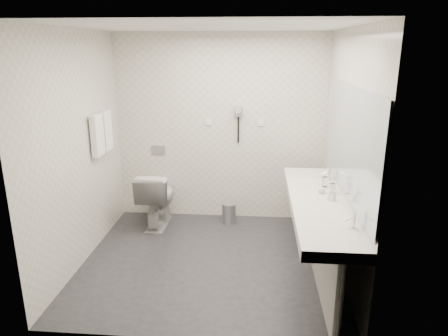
{
  "coord_description": "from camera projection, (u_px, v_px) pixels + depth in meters",
  "views": [
    {
      "loc": [
        0.5,
        -4.1,
        2.32
      ],
      "look_at": [
        0.15,
        0.15,
        1.05
      ],
      "focal_mm": 32.89,
      "sensor_mm": 36.0,
      "label": 1
    }
  ],
  "objects": [
    {
      "name": "pedal_bin",
      "position": [
        229.0,
        214.0,
        5.56
      ],
      "size": [
        0.24,
        0.24,
        0.27
      ],
      "primitive_type": "cylinder",
      "rotation": [
        0.0,
        0.0,
        -0.32
      ],
      "color": "#B2B5BA",
      "rests_on": "floor"
    },
    {
      "name": "towel_rail",
      "position": [
        99.0,
        114.0,
        4.8
      ],
      "size": [
        0.02,
        0.62,
        0.02
      ],
      "primitive_type": "cylinder",
      "rotation": [
        1.57,
        0.0,
        0.0
      ],
      "color": "silver",
      "rests_on": "wall_left"
    },
    {
      "name": "basin_near",
      "position": [
        329.0,
        229.0,
        3.48
      ],
      "size": [
        0.4,
        0.31,
        0.05
      ],
      "primitive_type": "ellipsoid",
      "color": "silver",
      "rests_on": "vanity_counter"
    },
    {
      "name": "dryer_cradle",
      "position": [
        239.0,
        111.0,
        5.38
      ],
      "size": [
        0.1,
        0.04,
        0.14
      ],
      "primitive_type": "cube",
      "color": "#97959B",
      "rests_on": "wall_back"
    },
    {
      "name": "towel_near",
      "position": [
        97.0,
        135.0,
        4.73
      ],
      "size": [
        0.07,
        0.24,
        0.48
      ],
      "primitive_type": "cube",
      "color": "white",
      "rests_on": "towel_rail"
    },
    {
      "name": "towel_far",
      "position": [
        106.0,
        131.0,
        5.0
      ],
      "size": [
        0.07,
        0.24,
        0.48
      ],
      "primitive_type": "cube",
      "color": "white",
      "rests_on": "towel_rail"
    },
    {
      "name": "dryer_cord",
      "position": [
        238.0,
        130.0,
        5.44
      ],
      "size": [
        0.02,
        0.02,
        0.35
      ],
      "primitive_type": "cylinder",
      "color": "black",
      "rests_on": "dryer_cradle"
    },
    {
      "name": "glass_right",
      "position": [
        325.0,
        182.0,
        4.45
      ],
      "size": [
        0.07,
        0.07,
        0.11
      ],
      "primitive_type": "cylinder",
      "rotation": [
        0.0,
        0.0,
        -0.19
      ],
      "color": "silver",
      "rests_on": "vanity_counter"
    },
    {
      "name": "floor",
      "position": [
        210.0,
        261.0,
        4.62
      ],
      "size": [
        2.8,
        2.8,
        0.0
      ],
      "primitive_type": "plane",
      "color": "#25252A",
      "rests_on": "ground"
    },
    {
      "name": "faucet_near",
      "position": [
        353.0,
        220.0,
        3.44
      ],
      "size": [
        0.04,
        0.04,
        0.15
      ],
      "primitive_type": "cylinder",
      "color": "silver",
      "rests_on": "vanity_counter"
    },
    {
      "name": "flush_plate",
      "position": [
        158.0,
        150.0,
        5.64
      ],
      "size": [
        0.18,
        0.02,
        0.12
      ],
      "primitive_type": "cube",
      "color": "#B2B5BA",
      "rests_on": "wall_back"
    },
    {
      "name": "wall_back",
      "position": [
        220.0,
        129.0,
        5.5
      ],
      "size": [
        2.8,
        0.0,
        2.8
      ],
      "primitive_type": "plane",
      "rotation": [
        1.57,
        0.0,
        0.0
      ],
      "color": "beige",
      "rests_on": "floor"
    },
    {
      "name": "vanity_post_far",
      "position": [
        309.0,
        205.0,
        5.22
      ],
      "size": [
        0.06,
        0.06,
        0.75
      ],
      "primitive_type": "cylinder",
      "color": "silver",
      "rests_on": "floor"
    },
    {
      "name": "soap_bottle_c",
      "position": [
        330.0,
        194.0,
        4.06
      ],
      "size": [
        0.06,
        0.06,
        0.13
      ],
      "primitive_type": "imported",
      "rotation": [
        0.0,
        0.0,
        -0.3
      ],
      "color": "beige",
      "rests_on": "vanity_counter"
    },
    {
      "name": "dryer_barrel",
      "position": [
        238.0,
        110.0,
        5.3
      ],
      "size": [
        0.08,
        0.14,
        0.08
      ],
      "primitive_type": "cylinder",
      "rotation": [
        1.57,
        0.0,
        0.0
      ],
      "color": "#97959B",
      "rests_on": "dryer_cradle"
    },
    {
      "name": "mirror",
      "position": [
        350.0,
        141.0,
        3.9
      ],
      "size": [
        0.02,
        2.2,
        1.05
      ],
      "primitive_type": "cube",
      "color": "#B2BCC6",
      "rests_on": "wall_right"
    },
    {
      "name": "vanity_counter",
      "position": [
        318.0,
        204.0,
        4.11
      ],
      "size": [
        0.55,
        2.2,
        0.1
      ],
      "primitive_type": "cube",
      "color": "silver",
      "rests_on": "floor"
    },
    {
      "name": "bin_lid",
      "position": [
        229.0,
        204.0,
        5.52
      ],
      "size": [
        0.19,
        0.19,
        0.02
      ],
      "primitive_type": "cylinder",
      "color": "#B2B5BA",
      "rests_on": "pedal_bin"
    },
    {
      "name": "soap_bottle_a",
      "position": [
        333.0,
        196.0,
        4.05
      ],
      "size": [
        0.07,
        0.07,
        0.1
      ],
      "primitive_type": "imported",
      "rotation": [
        0.0,
        0.0,
        0.67
      ],
      "color": "beige",
      "rests_on": "vanity_counter"
    },
    {
      "name": "toilet",
      "position": [
        157.0,
        198.0,
        5.45
      ],
      "size": [
        0.44,
        0.76,
        0.76
      ],
      "primitive_type": "imported",
      "rotation": [
        0.0,
        0.0,
        3.12
      ],
      "color": "silver",
      "rests_on": "floor"
    },
    {
      "name": "wall_front",
      "position": [
        188.0,
        198.0,
        3.02
      ],
      "size": [
        2.8,
        0.0,
        2.8
      ],
      "primitive_type": "plane",
      "rotation": [
        -1.57,
        0.0,
        0.0
      ],
      "color": "beige",
      "rests_on": "floor"
    },
    {
      "name": "vanity_panel",
      "position": [
        318.0,
        243.0,
        4.23
      ],
      "size": [
        0.03,
        2.15,
        0.75
      ],
      "primitive_type": "cube",
      "color": "gray",
      "rests_on": "floor"
    },
    {
      "name": "faucet_far",
      "position": [
        328.0,
        173.0,
        4.68
      ],
      "size": [
        0.04,
        0.04,
        0.15
      ],
      "primitive_type": "cylinder",
      "color": "silver",
      "rests_on": "vanity_counter"
    },
    {
      "name": "switch_plate_a",
      "position": [
        209.0,
        122.0,
        5.47
      ],
      "size": [
        0.09,
        0.02,
        0.09
      ],
      "primitive_type": "cube",
      "color": "silver",
      "rests_on": "wall_back"
    },
    {
      "name": "basin_far",
      "position": [
        310.0,
        180.0,
        4.72
      ],
      "size": [
        0.4,
        0.31,
        0.05
      ],
      "primitive_type": "ellipsoid",
      "color": "silver",
      "rests_on": "vanity_counter"
    },
    {
      "name": "wall_left",
      "position": [
        78.0,
        151.0,
        4.37
      ],
      "size": [
        0.0,
        2.6,
        2.6
      ],
      "primitive_type": "plane",
      "rotation": [
        1.57,
        0.0,
        1.57
      ],
      "color": "beige",
      "rests_on": "floor"
    },
    {
      "name": "vanity_post_near",
      "position": [
        340.0,
        303.0,
        3.23
      ],
      "size": [
        0.06,
        0.06,
        0.75
      ],
      "primitive_type": "cylinder",
      "color": "silver",
      "rests_on": "floor"
    },
    {
      "name": "wall_right",
      "position": [
        346.0,
        156.0,
        4.15
      ],
      "size": [
        0.0,
        2.6,
        2.6
      ],
      "primitive_type": "plane",
      "rotation": [
        1.57,
        0.0,
        -1.57
      ],
      "color": "beige",
      "rests_on": "floor"
    },
    {
      "name": "ceiling",
      "position": [
        207.0,
        26.0,
        3.9
      ],
      "size": [
        2.8,
        2.8,
        0.0
      ],
      "primitive_type": "plane",
      "rotation": [
        3.14,
        0.0,
        0.0
      ],
      "color": "silver",
      "rests_on": "wall_back"
    },
    {
      "name": "glass_left",
      "position": [
        332.0,
        188.0,
        4.26
      ],
      "size": [
        0.07,
        0.07,
        0.11
      ],
      "primitive_type": "cylinder",
      "rotation": [
        0.0,
        0.0,
        -0.15
      ],
      "color": "silver",
      "rests_on": "vanity_counter"
    },
    {
      "name": "switch_plate_b",
      "position": [
        261.0,
        122.0,
        5.42
      ],
      "size": [
        0.09,
        0.02,
        0.09
      ],
      "primitive_type": "cube",
      "color": "silver",
      "rests_on": "wall_back"
    },
    {
      "name": "soap_bottle_b",
      "position": [
        322.0,
        189.0,
        4.25
      ],
      "size": [
        0.1,
        0.1,
        0.09
      ],
      "primitive_type": "imported",
      "rotation": [
        0.0,
        0.0,
        -0.61
      ],
      "color": "beige",
      "rests_on": "vanity_counter"
    }
  ]
}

